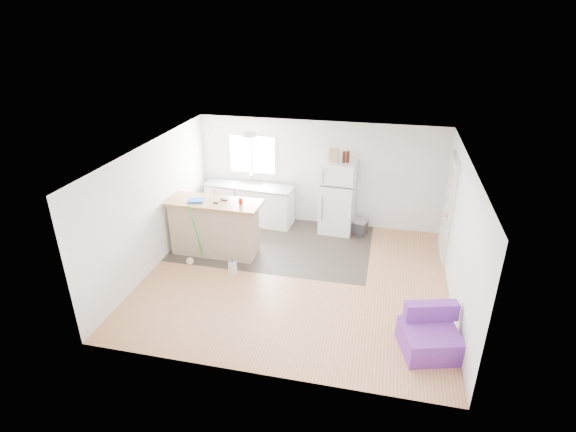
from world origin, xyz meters
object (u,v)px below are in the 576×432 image
at_px(cleaner_jug, 233,267).
at_px(blue_tray, 196,201).
at_px(purple_seat, 430,336).
at_px(red_cup, 241,201).
at_px(cardboard_box, 334,156).
at_px(mop, 192,253).
at_px(cooler, 357,226).
at_px(bottle_right, 348,157).
at_px(kitchen_cabinets, 250,203).
at_px(peninsula, 215,227).
at_px(refrigerator, 338,197).
at_px(bottle_left, 344,157).

bearing_deg(cleaner_jug, blue_tray, 154.61).
height_order(purple_seat, red_cup, red_cup).
bearing_deg(cardboard_box, purple_seat, -61.19).
xyz_separation_m(mop, red_cup, (0.88, 0.53, 0.97)).
distance_m(cooler, bottle_right, 1.60).
xyz_separation_m(kitchen_cabinets, peninsula, (-0.25, -1.59, 0.11)).
bearing_deg(cleaner_jug, kitchen_cabinets, 107.41).
distance_m(peninsula, mop, 0.70).
bearing_deg(purple_seat, mop, 145.16).
bearing_deg(kitchen_cabinets, refrigerator, 3.68).
xyz_separation_m(mop, blue_tray, (-0.02, 0.45, 0.93)).
distance_m(mop, blue_tray, 1.03).
height_order(blue_tray, bottle_right, bottle_right).
distance_m(refrigerator, cleaner_jug, 2.90).
distance_m(cooler, cleaner_jug, 3.10).
height_order(kitchen_cabinets, cooler, kitchen_cabinets).
height_order(bottle_left, bottle_right, same).
bearing_deg(peninsula, blue_tray, -164.82).
height_order(purple_seat, cleaner_jug, purple_seat).
bearing_deg(peninsula, red_cup, 1.46).
relative_size(kitchen_cabinets, blue_tray, 7.01).
relative_size(red_cup, cardboard_box, 0.40).
bearing_deg(kitchen_cabinets, blue_tray, -104.03).
relative_size(peninsula, red_cup, 15.59).
distance_m(blue_tray, bottle_right, 3.27).
xyz_separation_m(red_cup, bottle_right, (1.88, 1.54, 0.55)).
distance_m(blue_tray, cardboard_box, 3.00).
xyz_separation_m(mop, bottle_right, (2.76, 2.07, 1.52)).
bearing_deg(blue_tray, peninsula, 14.12).
relative_size(kitchen_cabinets, cleaner_jug, 7.12).
bearing_deg(purple_seat, kitchen_cabinets, 120.86).
xyz_separation_m(kitchen_cabinets, cleaner_jug, (0.35, -2.29, -0.34)).
height_order(red_cup, blue_tray, red_cup).
xyz_separation_m(cooler, bottle_right, (-0.29, 0.01, 1.57)).
xyz_separation_m(purple_seat, blue_tray, (-4.42, 1.96, 0.92)).
height_order(kitchen_cabinets, bottle_left, bottle_left).
bearing_deg(cleaner_jug, purple_seat, -12.30).
relative_size(bottle_left, bottle_right, 1.00).
height_order(peninsula, cooler, peninsula).
bearing_deg(refrigerator, mop, -137.27).
height_order(purple_seat, cardboard_box, cardboard_box).
bearing_deg(cardboard_box, kitchen_cabinets, 176.51).
relative_size(purple_seat, blue_tray, 3.21).
relative_size(mop, cardboard_box, 4.45).
height_order(red_cup, bottle_right, bottle_right).
height_order(cooler, bottle_right, bottle_right).
distance_m(purple_seat, bottle_left, 4.22).
bearing_deg(cleaner_jug, bottle_left, 59.60).
bearing_deg(purple_seat, cooler, 94.96).
relative_size(peninsula, mop, 1.40).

